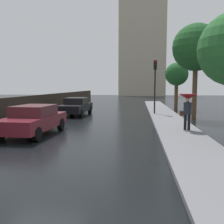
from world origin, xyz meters
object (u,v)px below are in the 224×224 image
object	(u,v)px
car_maroon_near_kerb	(34,119)
car_black_mid_road	(76,106)
street_tree_near	(177,75)
street_tree_far	(196,48)
pedestrian_with_umbrella_near	(188,102)
traffic_light	(155,77)

from	to	relation	value
car_maroon_near_kerb	car_black_mid_road	size ratio (longest dim) A/B	0.98
street_tree_near	street_tree_far	xyz separation A→B (m)	(0.27, -6.87, 1.55)
car_maroon_near_kerb	car_black_mid_road	world-z (taller)	car_maroon_near_kerb
car_black_mid_road	car_maroon_near_kerb	bearing A→B (deg)	91.86
street_tree_near	street_tree_far	distance (m)	7.04
car_black_mid_road	street_tree_near	bearing A→B (deg)	-147.01
car_black_mid_road	pedestrian_with_umbrella_near	xyz separation A→B (m)	(7.52, -7.11, 0.84)
car_maroon_near_kerb	street_tree_near	world-z (taller)	street_tree_near
pedestrian_with_umbrella_near	car_black_mid_road	bearing A→B (deg)	141.27
car_black_mid_road	street_tree_near	xyz separation A→B (m)	(8.77, 5.30, 2.74)
pedestrian_with_umbrella_near	street_tree_far	bearing A→B (deg)	79.33
car_maroon_near_kerb	pedestrian_with_umbrella_near	world-z (taller)	pedestrian_with_umbrella_near
car_maroon_near_kerb	pedestrian_with_umbrella_near	bearing A→B (deg)	-168.63
traffic_light	street_tree_near	distance (m)	5.33
car_maroon_near_kerb	street_tree_far	size ratio (longest dim) A/B	0.67
pedestrian_with_umbrella_near	street_tree_near	size ratio (longest dim) A/B	0.39
car_maroon_near_kerb	car_black_mid_road	xyz separation A→B (m)	(-0.00, 8.33, -0.01)
car_black_mid_road	pedestrian_with_umbrella_near	bearing A→B (deg)	138.45
street_tree_far	traffic_light	bearing A→B (deg)	141.56
street_tree_far	pedestrian_with_umbrella_near	bearing A→B (deg)	-105.34
car_maroon_near_kerb	street_tree_far	xyz separation A→B (m)	(9.04, 6.76, 4.28)
car_maroon_near_kerb	street_tree_near	size ratio (longest dim) A/B	0.97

